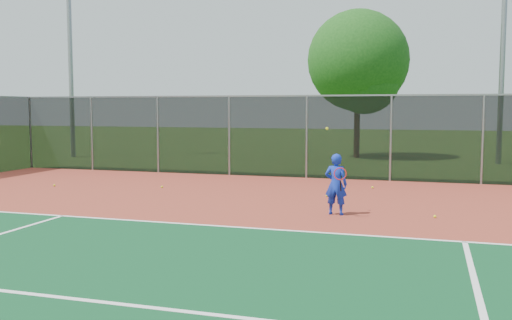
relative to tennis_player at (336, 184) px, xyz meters
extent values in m
plane|color=#2C5117|center=(0.82, -5.12, -0.76)|extent=(120.00, 120.00, 0.00)
cube|color=#9B3827|center=(0.82, -3.12, -0.75)|extent=(30.00, 20.00, 0.02)
cube|color=white|center=(2.82, -2.12, -0.73)|extent=(22.00, 0.10, 0.00)
cube|color=black|center=(0.82, 6.88, 0.76)|extent=(30.00, 0.04, 3.00)
cube|color=gray|center=(0.82, 6.88, 2.26)|extent=(30.00, 0.06, 0.06)
imported|color=#142FBB|center=(0.00, 0.00, 0.00)|extent=(0.56, 0.38, 1.48)
cylinder|color=black|center=(0.15, -0.25, -0.01)|extent=(0.03, 0.15, 0.27)
torus|color=#A51414|center=(0.15, -0.35, 0.29)|extent=(0.30, 0.13, 0.29)
sphere|color=yellow|center=(-0.25, 0.10, 1.33)|extent=(0.07, 0.07, 0.07)
sphere|color=yellow|center=(2.29, 0.26, -0.71)|extent=(0.07, 0.07, 0.07)
sphere|color=yellow|center=(-9.59, 2.20, -0.71)|extent=(0.07, 0.07, 0.07)
sphere|color=yellow|center=(-6.05, 2.91, -0.71)|extent=(0.07, 0.07, 0.07)
sphere|color=yellow|center=(0.42, 4.78, -0.71)|extent=(0.07, 0.07, 0.07)
sphere|color=yellow|center=(-0.67, 2.64, -0.71)|extent=(0.07, 0.07, 0.07)
cylinder|color=gray|center=(-15.80, 12.20, 5.53)|extent=(0.24, 0.24, 12.59)
cylinder|color=gray|center=(5.18, 14.70, 5.53)|extent=(0.24, 0.24, 12.59)
cylinder|color=#382214|center=(-1.48, 16.01, 0.68)|extent=(0.30, 0.30, 2.89)
sphere|color=#154713|center=(-1.48, 16.01, 4.22)|extent=(5.14, 5.14, 5.14)
sphere|color=#154713|center=(-1.08, 15.71, 3.25)|extent=(3.53, 3.53, 3.53)
camera|label=1|loc=(2.12, -13.53, 1.84)|focal=40.00mm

